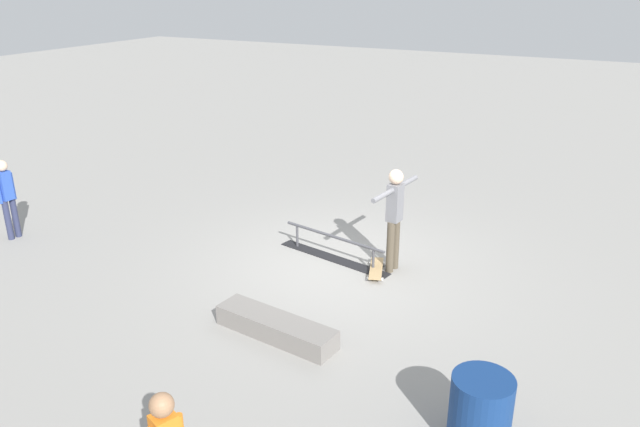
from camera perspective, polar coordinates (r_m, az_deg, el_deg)
name	(u,v)px	position (r m, az deg, el deg)	size (l,w,h in m)	color
ground_plane	(346,266)	(10.28, 2.38, -4.83)	(60.00, 60.00, 0.00)	gray
grind_rail	(334,249)	(10.44, 1.26, -3.27)	(2.18, 0.67, 0.44)	black
skate_ledge	(276,327)	(8.36, -4.10, -10.43)	(1.75, 0.44, 0.28)	gray
skater_main	(394,213)	(9.82, 6.89, 0.05)	(0.26, 1.38, 1.71)	brown
skateboard_main	(376,269)	(10.05, 5.21, -5.09)	(0.45, 0.82, 0.09)	tan
bystander_blue_shirt	(7,195)	(12.37, -26.96, 1.55)	(0.20, 0.33, 1.48)	#2D3351
trash_bin	(480,413)	(6.71, 14.59, -17.38)	(0.63, 0.63, 0.81)	navy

